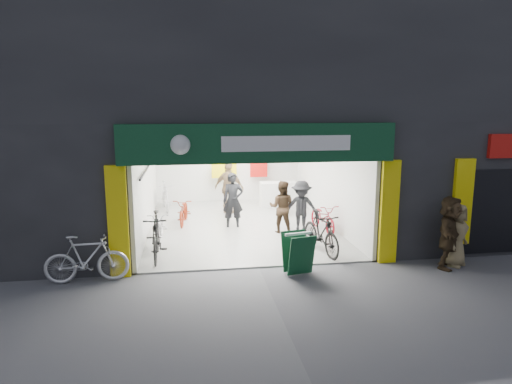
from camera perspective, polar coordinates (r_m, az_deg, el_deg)
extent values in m
plane|color=#56565B|center=(11.25, 0.39, -9.50)|extent=(60.00, 60.00, 0.00)
cube|color=#232326|center=(15.76, 1.17, 17.51)|extent=(16.00, 10.00, 4.50)
cube|color=#232326|center=(16.04, -22.45, 2.25)|extent=(5.00, 10.00, 3.50)
cube|color=#232326|center=(17.36, 17.62, 3.15)|extent=(6.00, 10.00, 3.50)
cube|color=#9E9E99|center=(15.03, -2.03, -4.20)|extent=(6.00, 8.00, 0.04)
cube|color=silver|center=(18.74, -3.53, 3.70)|extent=(6.00, 0.20, 3.20)
cube|color=silver|center=(14.66, -13.60, 1.44)|extent=(0.10, 8.00, 3.20)
cube|color=silver|center=(15.32, 8.96, 2.00)|extent=(0.10, 8.00, 3.20)
cube|color=white|center=(14.54, -2.11, 8.20)|extent=(6.00, 8.00, 0.10)
cube|color=black|center=(10.67, 0.33, 7.82)|extent=(6.00, 0.30, 0.30)
cube|color=#0C371F|center=(10.47, 0.52, 6.12)|extent=(6.40, 0.25, 0.90)
cube|color=white|center=(10.45, 3.91, 6.08)|extent=(3.00, 0.02, 0.35)
cube|color=#FFEE0D|center=(10.80, -16.87, -3.63)|extent=(0.45, 0.12, 2.60)
cube|color=#FFEE0D|center=(11.76, 16.29, -2.44)|extent=(0.45, 0.12, 2.60)
cube|color=#FFEE0D|center=(12.67, 24.37, -1.12)|extent=(0.50, 0.12, 2.20)
cube|color=black|center=(13.50, 28.81, -2.12)|extent=(3.00, 0.06, 2.20)
cylinder|color=black|center=(13.99, -13.36, 3.09)|extent=(0.06, 5.00, 0.06)
cube|color=silver|center=(17.61, 2.83, -0.38)|extent=(1.40, 0.60, 1.00)
cube|color=white|center=(11.77, -0.52, 7.26)|extent=(1.30, 0.35, 0.04)
cube|color=white|center=(13.55, -1.62, 7.72)|extent=(1.30, 0.35, 0.04)
cube|color=white|center=(15.33, -2.46, 8.07)|extent=(1.30, 0.35, 0.04)
cube|color=white|center=(17.12, -3.13, 8.34)|extent=(1.30, 0.35, 0.04)
imported|color=#B1B2B6|center=(13.55, -11.95, -4.21)|extent=(0.64, 1.74, 0.90)
imported|color=black|center=(12.02, -12.37, -5.42)|extent=(0.59, 2.01, 1.20)
imported|color=maroon|center=(15.35, -8.97, -2.36)|extent=(0.78, 1.76, 0.90)
imported|color=silver|center=(17.39, -11.27, -0.56)|extent=(0.77, 1.87, 1.09)
imported|color=black|center=(12.26, 8.12, -5.07)|extent=(0.92, 1.99, 1.15)
imported|color=maroon|center=(14.44, 8.36, -3.16)|extent=(0.81, 1.78, 0.90)
imported|color=silver|center=(16.86, 3.36, -0.88)|extent=(0.50, 1.67, 1.00)
imported|color=silver|center=(10.90, -20.43, -7.83)|extent=(1.85, 0.61, 1.10)
imported|color=black|center=(14.62, -2.89, -1.08)|extent=(0.69, 0.48, 1.80)
imported|color=#342417|center=(14.04, 3.24, -1.91)|extent=(0.97, 0.87, 1.64)
imported|color=black|center=(13.95, 5.69, -1.99)|extent=(1.19, 0.84, 1.67)
imported|color=#7C6348|center=(16.51, -3.38, 0.49)|extent=(1.21, 0.96, 1.91)
imported|color=olive|center=(12.24, 23.81, -4.94)|extent=(0.91, 0.85, 1.56)
imported|color=#3B2C1A|center=(11.99, 23.03, -4.66)|extent=(1.50, 1.57, 1.78)
cube|color=#104224|center=(10.61, 5.74, -7.92)|extent=(0.66, 0.35, 0.95)
cube|color=#104224|center=(10.96, 4.81, -7.29)|extent=(0.66, 0.35, 0.95)
cube|color=white|center=(10.65, 5.31, -5.23)|extent=(0.66, 0.19, 0.06)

